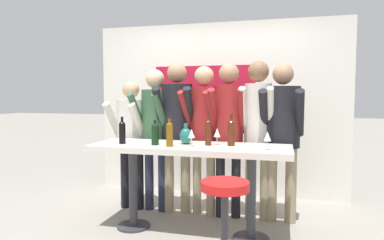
{
  "coord_description": "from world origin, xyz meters",
  "views": [
    {
      "loc": [
        0.92,
        -3.35,
        1.44
      ],
      "look_at": [
        0.0,
        0.1,
        1.18
      ],
      "focal_mm": 32.0,
      "sensor_mm": 36.0,
      "label": 1
    }
  ],
  "objects_px": {
    "wine_bottle_2": "(208,131)",
    "wine_glass_0": "(217,133)",
    "wine_bottle_0": "(231,131)",
    "person_far_right": "(282,125)",
    "person_center": "(204,122)",
    "decorative_vase": "(186,136)",
    "person_right": "(258,120)",
    "person_center_right": "(228,121)",
    "wine_bottle_1": "(170,133)",
    "wine_bottle_4": "(122,131)",
    "wine_glass_1": "(267,137)",
    "wine_glass_2": "(192,134)",
    "person_far_left": "(131,131)",
    "wine_bottle_3": "(155,133)",
    "person_center_left": "(177,120)",
    "person_left": "(155,123)",
    "tasting_table": "(190,159)",
    "bar_stool": "(225,213)"
  },
  "relations": [
    {
      "from": "person_center_right",
      "to": "wine_glass_0",
      "type": "height_order",
      "value": "person_center_right"
    },
    {
      "from": "person_far_left",
      "to": "person_right",
      "type": "distance_m",
      "value": 1.57
    },
    {
      "from": "wine_bottle_4",
      "to": "wine_glass_2",
      "type": "distance_m",
      "value": 0.75
    },
    {
      "from": "wine_bottle_1",
      "to": "wine_bottle_4",
      "type": "relative_size",
      "value": 1.04
    },
    {
      "from": "person_center",
      "to": "person_right",
      "type": "xyz_separation_m",
      "value": [
        0.63,
        0.0,
        0.04
      ]
    },
    {
      "from": "wine_bottle_2",
      "to": "person_left",
      "type": "bearing_deg",
      "value": 145.39
    },
    {
      "from": "person_center",
      "to": "wine_bottle_3",
      "type": "height_order",
      "value": "person_center"
    },
    {
      "from": "person_right",
      "to": "wine_glass_1",
      "type": "xyz_separation_m",
      "value": [
        0.14,
        -0.72,
        -0.11
      ]
    },
    {
      "from": "bar_stool",
      "to": "wine_bottle_1",
      "type": "relative_size",
      "value": 2.56
    },
    {
      "from": "person_center_right",
      "to": "person_right",
      "type": "xyz_separation_m",
      "value": [
        0.33,
        0.01,
        0.03
      ]
    },
    {
      "from": "wine_bottle_1",
      "to": "person_center",
      "type": "bearing_deg",
      "value": 75.96
    },
    {
      "from": "wine_bottle_3",
      "to": "wine_glass_0",
      "type": "distance_m",
      "value": 0.63
    },
    {
      "from": "wine_bottle_2",
      "to": "wine_glass_0",
      "type": "height_order",
      "value": "wine_bottle_2"
    },
    {
      "from": "person_far_left",
      "to": "wine_glass_2",
      "type": "bearing_deg",
      "value": -30.37
    },
    {
      "from": "decorative_vase",
      "to": "wine_bottle_4",
      "type": "bearing_deg",
      "value": -167.02
    },
    {
      "from": "wine_bottle_0",
      "to": "person_far_right",
      "type": "bearing_deg",
      "value": 46.34
    },
    {
      "from": "person_center_right",
      "to": "wine_bottle_2",
      "type": "relative_size",
      "value": 5.59
    },
    {
      "from": "person_right",
      "to": "wine_bottle_1",
      "type": "height_order",
      "value": "person_right"
    },
    {
      "from": "person_center_left",
      "to": "wine_bottle_2",
      "type": "distance_m",
      "value": 0.75
    },
    {
      "from": "bar_stool",
      "to": "wine_bottle_3",
      "type": "bearing_deg",
      "value": 142.74
    },
    {
      "from": "person_center",
      "to": "decorative_vase",
      "type": "relative_size",
      "value": 8.07
    },
    {
      "from": "wine_bottle_4",
      "to": "wine_glass_2",
      "type": "xyz_separation_m",
      "value": [
        0.75,
        -0.0,
        -0.01
      ]
    },
    {
      "from": "person_right",
      "to": "wine_glass_1",
      "type": "relative_size",
      "value": 10.3
    },
    {
      "from": "wine_glass_2",
      "to": "person_far_right",
      "type": "bearing_deg",
      "value": 37.84
    },
    {
      "from": "person_far_right",
      "to": "person_right",
      "type": "bearing_deg",
      "value": -176.91
    },
    {
      "from": "tasting_table",
      "to": "person_left",
      "type": "height_order",
      "value": "person_left"
    },
    {
      "from": "person_center",
      "to": "bar_stool",
      "type": "bearing_deg",
      "value": -61.43
    },
    {
      "from": "wine_bottle_4",
      "to": "person_far_left",
      "type": "bearing_deg",
      "value": 107.58
    },
    {
      "from": "person_far_right",
      "to": "wine_glass_0",
      "type": "xyz_separation_m",
      "value": [
        -0.64,
        -0.53,
        -0.05
      ]
    },
    {
      "from": "bar_stool",
      "to": "wine_bottle_3",
      "type": "xyz_separation_m",
      "value": [
        -0.83,
        0.63,
        0.55
      ]
    },
    {
      "from": "person_far_right",
      "to": "wine_bottle_2",
      "type": "relative_size",
      "value": 5.54
    },
    {
      "from": "person_center_left",
      "to": "wine_glass_1",
      "type": "distance_m",
      "value": 1.32
    },
    {
      "from": "person_center",
      "to": "wine_glass_2",
      "type": "height_order",
      "value": "person_center"
    },
    {
      "from": "person_far_right",
      "to": "decorative_vase",
      "type": "xyz_separation_m",
      "value": [
        -0.97,
        -0.52,
        -0.09
      ]
    },
    {
      "from": "person_far_left",
      "to": "person_center_right",
      "type": "xyz_separation_m",
      "value": [
        1.23,
        -0.01,
        0.14
      ]
    },
    {
      "from": "wine_glass_1",
      "to": "person_right",
      "type": "bearing_deg",
      "value": 101.17
    },
    {
      "from": "person_center_left",
      "to": "wine_bottle_3",
      "type": "relative_size",
      "value": 7.03
    },
    {
      "from": "person_center_left",
      "to": "wine_glass_1",
      "type": "relative_size",
      "value": 10.3
    },
    {
      "from": "wine_glass_1",
      "to": "wine_glass_2",
      "type": "bearing_deg",
      "value": 176.35
    },
    {
      "from": "bar_stool",
      "to": "person_far_right",
      "type": "height_order",
      "value": "person_far_right"
    },
    {
      "from": "wine_bottle_3",
      "to": "wine_glass_2",
      "type": "relative_size",
      "value": 1.47
    },
    {
      "from": "person_far_right",
      "to": "decorative_vase",
      "type": "relative_size",
      "value": 8.12
    },
    {
      "from": "tasting_table",
      "to": "person_left",
      "type": "relative_size",
      "value": 1.17
    },
    {
      "from": "wine_bottle_2",
      "to": "decorative_vase",
      "type": "height_order",
      "value": "wine_bottle_2"
    },
    {
      "from": "wine_bottle_3",
      "to": "wine_glass_1",
      "type": "bearing_deg",
      "value": -3.02
    },
    {
      "from": "person_left",
      "to": "wine_bottle_2",
      "type": "distance_m",
      "value": 0.96
    },
    {
      "from": "person_center_right",
      "to": "person_right",
      "type": "distance_m",
      "value": 0.33
    },
    {
      "from": "wine_bottle_1",
      "to": "wine_bottle_2",
      "type": "height_order",
      "value": "wine_bottle_2"
    },
    {
      "from": "person_center_right",
      "to": "wine_bottle_1",
      "type": "distance_m",
      "value": 0.87
    },
    {
      "from": "person_center",
      "to": "wine_bottle_3",
      "type": "xyz_separation_m",
      "value": [
        -0.36,
        -0.66,
        -0.07
      ]
    }
  ]
}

